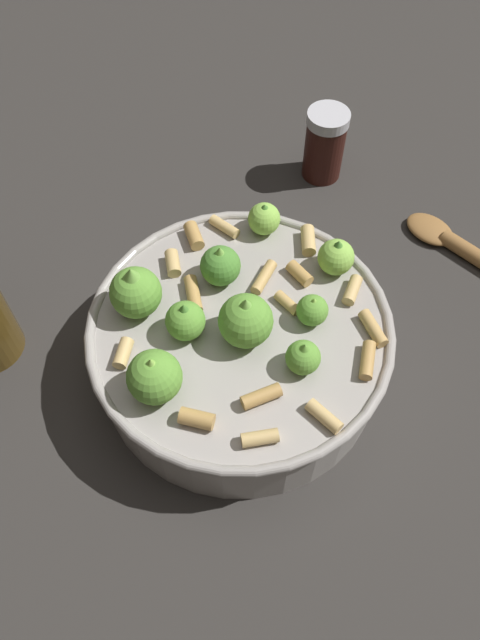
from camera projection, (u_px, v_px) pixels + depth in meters
ground_plane at (240, 365)px, 0.56m from camera, size 2.40×2.40×0.00m
cooking_pan at (238, 341)px, 0.52m from camera, size 0.25×0.25×0.12m
pepper_shaker at (325, 144)px, 0.66m from camera, size 0.04×0.04×0.08m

